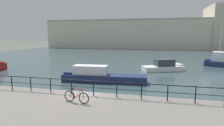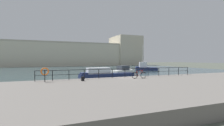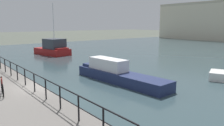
# 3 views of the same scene
# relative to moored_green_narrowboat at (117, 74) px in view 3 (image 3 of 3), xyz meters

# --- Properties ---
(ground_plane) EXTENTS (240.00, 240.00, 0.00)m
(ground_plane) POSITION_rel_moored_green_narrowboat_xyz_m (0.77, -6.65, -0.65)
(ground_plane) COLOR #4C5147
(moored_green_narrowboat) EXTENTS (9.33, 2.41, 1.79)m
(moored_green_narrowboat) POSITION_rel_moored_green_narrowboat_xyz_m (0.00, 0.00, 0.00)
(moored_green_narrowboat) COLOR navy
(moored_green_narrowboat) RESTS_ON water_basin
(moored_white_yacht) EXTENTS (6.39, 3.82, 7.69)m
(moored_white_yacht) POSITION_rel_moored_green_narrowboat_xyz_m (-18.38, 2.55, 0.33)
(moored_white_yacht) COLOR maroon
(moored_white_yacht) RESTS_ON water_basin
(quay_railing) EXTENTS (19.85, 0.07, 1.08)m
(quay_railing) POSITION_rel_moored_green_narrowboat_xyz_m (0.05, -7.40, 1.03)
(quay_railing) COLOR black
(quay_railing) RESTS_ON quay_promenade
(parked_bicycle) EXTENTS (1.76, 0.35, 0.98)m
(parked_bicycle) POSITION_rel_moored_green_narrowboat_xyz_m (1.10, -8.95, 0.68)
(parked_bicycle) COLOR black
(parked_bicycle) RESTS_ON quay_promenade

